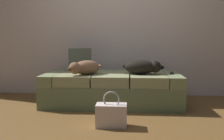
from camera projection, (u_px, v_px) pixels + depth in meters
name	position (u px, v px, depth m)	size (l,w,h in m)	color
ground_plane	(106.00, 126.00, 2.71)	(10.00, 10.00, 0.00)	brown
back_wall	(115.00, 10.00, 4.17)	(6.40, 0.10, 2.80)	silver
couch	(112.00, 89.00, 3.64)	(1.88, 0.90, 0.44)	#667952
dog_tan	(85.00, 67.00, 3.44)	(0.45, 0.50, 0.19)	brown
dog_dark	(143.00, 67.00, 3.48)	(0.58, 0.26, 0.20)	black
tv_remote	(172.00, 73.00, 3.52)	(0.04, 0.15, 0.02)	black
throw_pillow	(80.00, 60.00, 3.88)	(0.34, 0.12, 0.34)	#575D4E
handbag	(111.00, 115.00, 2.67)	(0.32, 0.18, 0.38)	silver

